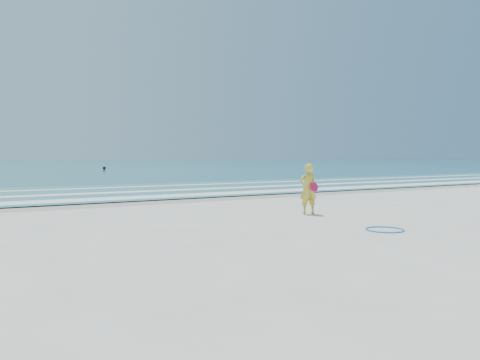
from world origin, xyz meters
TOP-DOWN VIEW (x-y plane):
  - ground at (0.00, 0.00)m, footprint 400.00×400.00m
  - wet_sand at (0.00, 9.00)m, footprint 400.00×2.40m
  - ocean at (0.00, 105.00)m, footprint 400.00×190.00m
  - shallow at (0.00, 14.00)m, footprint 400.00×10.00m
  - foam_near at (0.00, 10.30)m, footprint 400.00×1.40m
  - foam_mid at (0.00, 13.20)m, footprint 400.00×0.90m
  - foam_far at (0.00, 16.50)m, footprint 400.00×0.60m
  - hoop at (1.31, -0.21)m, footprint 0.96×0.96m
  - buoy at (7.31, 48.64)m, footprint 0.38×0.38m
  - woman at (1.67, 3.03)m, footprint 0.60×0.46m

SIDE VIEW (x-z plane):
  - ground at x=0.00m, z-range 0.00..0.00m
  - wet_sand at x=0.00m, z-range 0.00..0.00m
  - hoop at x=1.31m, z-range 0.00..0.03m
  - ocean at x=0.00m, z-range 0.00..0.04m
  - shallow at x=0.00m, z-range 0.04..0.05m
  - foam_near at x=0.00m, z-range 0.05..0.06m
  - foam_mid at x=0.00m, z-range 0.05..0.06m
  - foam_far at x=0.00m, z-range 0.05..0.06m
  - buoy at x=7.31m, z-range 0.04..0.42m
  - woman at x=1.67m, z-range 0.00..1.47m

